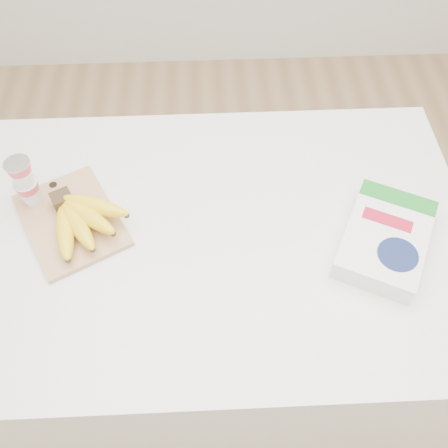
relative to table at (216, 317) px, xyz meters
name	(u,v)px	position (x,y,z in m)	size (l,w,h in m)	color
room	(210,103)	(0.00, 0.00, 0.87)	(4.00, 4.00, 4.00)	tan
table	(216,317)	(0.00, 0.00, 0.00)	(1.27, 0.85, 0.95)	white
cutting_board	(71,220)	(-0.35, 0.04, 0.48)	(0.21, 0.29, 0.01)	tan
bananas	(80,218)	(-0.32, 0.02, 0.52)	(0.21, 0.21, 0.07)	#382816
yogurt_stack	(25,182)	(-0.44, 0.10, 0.57)	(0.06, 0.06, 0.14)	white
cereal_box	(385,239)	(0.40, -0.06, 0.51)	(0.28, 0.32, 0.06)	white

